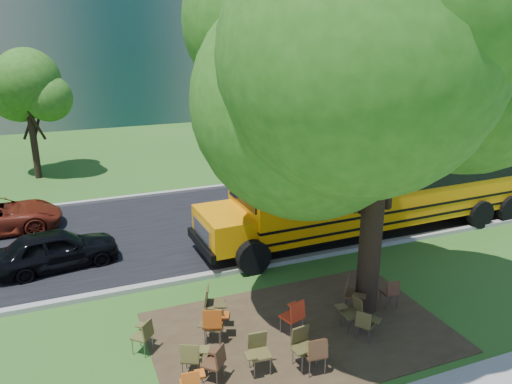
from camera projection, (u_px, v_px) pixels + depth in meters
name	position (u px, v px, depth m)	size (l,w,h in m)	color
ground	(253.00, 330.00, 12.09)	(160.00, 160.00, 0.00)	#28571B
dirt_patch	(299.00, 332.00, 12.00)	(7.00, 4.50, 0.03)	#382819
asphalt_road	(183.00, 228.00, 18.26)	(80.00, 8.00, 0.04)	black
kerb_near	(216.00, 274.00, 14.72)	(80.00, 0.25, 0.14)	gray
kerb_far	(161.00, 194.00, 21.86)	(80.00, 0.25, 0.14)	gray
bg_tree_2	(27.00, 91.00, 23.13)	(4.80, 4.80, 6.62)	black
bg_tree_3	(298.00, 68.00, 25.69)	(5.60, 5.60, 7.84)	black
bg_tree_4	(434.00, 78.00, 27.85)	(5.00, 5.00, 6.85)	black
main_tree	(384.00, 70.00, 11.08)	(7.20, 7.20, 9.70)	black
school_bus	(390.00, 181.00, 17.69)	(12.93, 3.28, 3.14)	orange
chair_0	(191.00, 382.00, 9.61)	(0.55, 0.46, 0.78)	#C75615
chair_1	(192.00, 356.00, 10.30)	(0.71, 0.56, 0.85)	brown
chair_2	(216.00, 360.00, 10.19)	(0.58, 0.73, 0.85)	#4A2D1A
chair_3	(258.00, 349.00, 10.47)	(0.61, 0.53, 0.89)	brown
chair_4	(317.00, 351.00, 10.40)	(0.62, 0.53, 0.91)	#462B19
chair_5	(302.00, 344.00, 10.63)	(0.61, 0.61, 0.92)	#473E1E
chair_6	(352.00, 310.00, 11.97)	(0.50, 0.55, 0.85)	brown
chair_7	(366.00, 322.00, 11.55)	(0.67, 0.53, 0.79)	#4B4220
chair_8	(144.00, 333.00, 11.12)	(0.55, 0.70, 0.81)	brown
chair_9	(214.00, 322.00, 11.53)	(0.68, 0.54, 0.80)	#4A3F20
chair_10	(213.00, 301.00, 12.22)	(0.61, 0.77, 0.96)	#473C1E
chair_11	(294.00, 314.00, 11.72)	(0.64, 0.70, 0.94)	red
chair_12	(352.00, 291.00, 12.68)	(0.66, 0.83, 0.97)	#51321C
chair_13	(391.00, 290.00, 12.96)	(0.54, 0.47, 0.80)	#502D1C
chair_14	(214.00, 321.00, 11.43)	(0.74, 0.58, 0.93)	#A34411
black_car	(56.00, 249.00, 15.07)	(1.45, 3.61, 1.23)	black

